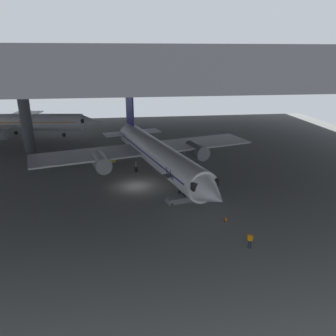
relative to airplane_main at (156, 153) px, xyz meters
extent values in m
plane|color=slate|center=(-3.37, -4.53, -3.55)|extent=(110.00, 110.00, 0.00)
cylinder|color=#4C4F54|center=(-23.21, 16.21, 4.94)|extent=(2.10, 2.10, 16.98)
cube|color=#38383D|center=(-3.37, 9.22, 14.03)|extent=(121.00, 99.00, 1.20)
cube|color=#4C4F54|center=(-3.37, -15.53, 13.03)|extent=(115.50, 0.50, 0.70)
cube|color=#4C4F54|center=(-3.37, 25.72, 13.03)|extent=(115.50, 0.50, 0.70)
cylinder|color=white|center=(0.17, -0.61, 0.02)|extent=(11.59, 29.33, 3.94)
cone|color=white|center=(4.54, -16.46, 0.02)|extent=(4.97, 5.58, 3.86)
cube|color=black|center=(3.87, -14.07, 0.51)|extent=(3.96, 3.54, 0.87)
cone|color=white|center=(-4.20, 15.24, 0.42)|extent=(4.90, 6.96, 3.35)
cube|color=navy|center=(-3.54, 12.84, 5.21)|extent=(1.37, 4.20, 6.44)
cube|color=white|center=(-0.60, 12.54, 0.61)|extent=(5.68, 4.43, 0.16)
cube|color=white|center=(-5.91, 11.07, 0.61)|extent=(5.68, 4.43, 0.16)
cube|color=white|center=(8.74, 6.68, -0.37)|extent=(17.77, 11.27, 0.24)
cylinder|color=#9EA3A8|center=(7.40, 4.09, -1.06)|extent=(3.71, 5.58, 2.44)
cube|color=white|center=(-10.92, 1.26, -0.37)|extent=(17.77, 11.27, 0.24)
cylinder|color=#9EA3A8|center=(-8.45, -0.28, -1.06)|extent=(3.71, 5.58, 2.44)
cube|color=navy|center=(0.17, -0.61, 0.32)|extent=(11.09, 27.28, 0.16)
cylinder|color=#9EA3A8|center=(2.78, -10.10, -2.30)|extent=(0.20, 0.20, 1.15)
cylinder|color=black|center=(2.78, -10.10, -3.10)|extent=(0.53, 0.95, 0.90)
cylinder|color=#9EA3A8|center=(1.88, 2.83, -2.30)|extent=(0.20, 0.20, 1.15)
cylinder|color=black|center=(1.88, 2.83, -3.10)|extent=(0.53, 0.95, 0.90)
cylinder|color=#9EA3A8|center=(-3.07, 1.46, -2.30)|extent=(0.20, 0.20, 1.15)
cylinder|color=black|center=(-3.07, 1.46, -3.10)|extent=(0.53, 0.95, 0.90)
cube|color=slate|center=(2.27, -10.43, -3.20)|extent=(4.19, 2.49, 0.70)
cube|color=slate|center=(2.27, -10.43, -1.31)|extent=(3.87, 2.22, 3.16)
cube|color=slate|center=(0.55, -10.90, 0.22)|extent=(1.41, 1.55, 0.12)
cylinder|color=black|center=(0.71, -11.48, 0.72)|extent=(0.06, 0.06, 1.00)
cylinder|color=black|center=(0.39, -10.32, 0.72)|extent=(0.06, 0.06, 1.00)
cylinder|color=black|center=(0.91, -11.53, -3.40)|extent=(0.32, 0.20, 0.30)
cylinder|color=black|center=(0.53, -10.18, -3.40)|extent=(0.32, 0.20, 0.30)
cylinder|color=black|center=(4.01, -10.67, -3.40)|extent=(0.32, 0.20, 0.30)
cylinder|color=black|center=(3.64, -9.32, -3.40)|extent=(0.32, 0.20, 0.30)
cylinder|color=#232838|center=(6.98, -21.95, -3.12)|extent=(0.14, 0.14, 0.86)
cylinder|color=#232838|center=(7.14, -22.02, -3.12)|extent=(0.14, 0.14, 0.86)
cube|color=orange|center=(7.06, -21.98, -2.38)|extent=(0.42, 0.34, 0.61)
cylinder|color=orange|center=(6.85, -21.90, -2.35)|extent=(0.09, 0.09, 0.58)
cylinder|color=orange|center=(7.27, -22.07, -2.35)|extent=(0.09, 0.09, 0.58)
sphere|color=brown|center=(7.06, -21.98, -1.95)|extent=(0.23, 0.23, 0.23)
cylinder|color=#232838|center=(2.30, -8.48, -3.12)|extent=(0.14, 0.14, 0.85)
cylinder|color=#232838|center=(2.45, -8.37, -3.12)|extent=(0.14, 0.14, 0.85)
cube|color=yellow|center=(2.37, -8.42, -2.39)|extent=(0.42, 0.39, 0.61)
cylinder|color=yellow|center=(2.19, -8.56, -2.36)|extent=(0.09, 0.09, 0.58)
cylinder|color=yellow|center=(2.56, -8.29, -2.36)|extent=(0.09, 0.09, 0.58)
sphere|color=brown|center=(2.37, -8.42, -1.96)|extent=(0.23, 0.23, 0.23)
cylinder|color=white|center=(-27.90, 28.71, -0.08)|extent=(28.02, 7.01, 3.73)
cone|color=white|center=(-12.45, 26.85, -0.08)|extent=(4.87, 4.16, 3.65)
cube|color=black|center=(-14.78, 27.13, 0.38)|extent=(2.97, 3.46, 0.82)
cube|color=white|center=(-31.22, 38.83, -0.46)|extent=(8.58, 16.28, 0.24)
cylinder|color=#9EA3A8|center=(-29.43, 36.73, -1.11)|extent=(5.08, 2.87, 2.31)
cube|color=orange|center=(-27.90, 28.71, 0.20)|extent=(26.02, 6.84, 0.16)
cylinder|color=#9EA3A8|center=(-18.65, 27.60, -2.30)|extent=(0.20, 0.20, 1.15)
cylinder|color=black|center=(-18.65, 27.60, -3.10)|extent=(0.93, 0.41, 0.90)
cylinder|color=#9EA3A8|center=(-30.30, 31.48, -2.30)|extent=(0.20, 0.20, 1.15)
cylinder|color=black|center=(-30.30, 31.48, -3.10)|extent=(0.93, 0.41, 0.90)
cylinder|color=#9EA3A8|center=(-30.89, 26.58, -2.30)|extent=(0.20, 0.20, 1.15)
cylinder|color=black|center=(-30.89, 26.58, -3.10)|extent=(0.93, 0.41, 0.90)
cube|color=black|center=(6.43, -16.33, -3.53)|extent=(0.36, 0.36, 0.04)
cone|color=orange|center=(6.43, -16.33, -3.23)|extent=(0.30, 0.30, 0.56)
cube|color=yellow|center=(-7.56, 6.92, -3.00)|extent=(2.21, 2.50, 0.70)
cylinder|color=black|center=(-6.66, 6.56, -3.33)|extent=(0.39, 0.47, 0.44)
cylinder|color=black|center=(-7.58, 5.95, -3.33)|extent=(0.39, 0.47, 0.44)
cylinder|color=black|center=(-7.54, 7.90, -3.33)|extent=(0.39, 0.47, 0.44)
cylinder|color=black|center=(-8.46, 7.29, -3.33)|extent=(0.39, 0.47, 0.44)
camera|label=1|loc=(-4.47, -48.14, 14.39)|focal=34.73mm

